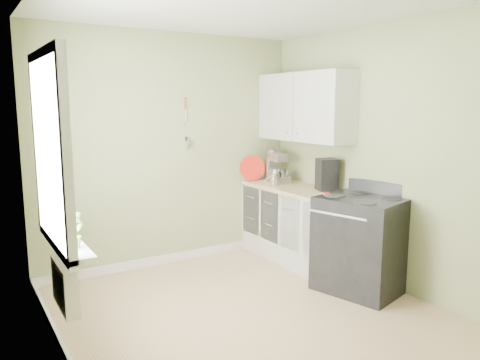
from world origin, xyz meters
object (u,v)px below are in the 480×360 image
stove (361,243)px  stand_mixer (278,168)px  coffee_maker (327,175)px  kettle (275,178)px

stove → stand_mixer: size_ratio=2.63×
stand_mixer → coffee_maker: size_ratio=1.15×
kettle → coffee_maker: 0.64m
stove → stand_mixer: 1.58m
stove → kettle: (-0.18, 1.25, 0.52)m
stove → stand_mixer: stand_mixer is taller
stand_mixer → kettle: (-0.20, -0.21, -0.08)m
kettle → stand_mixer: bearing=46.8°
stove → stand_mixer: (0.02, 1.47, 0.60)m
stove → coffee_maker: (0.16, 0.72, 0.59)m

